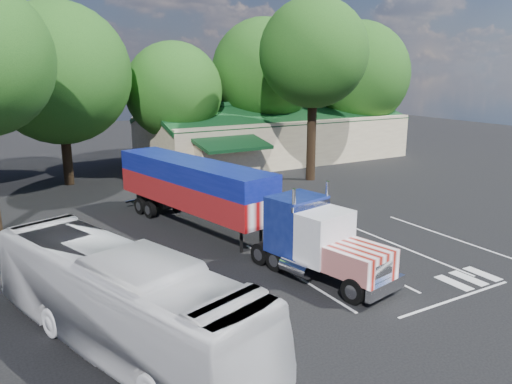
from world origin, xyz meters
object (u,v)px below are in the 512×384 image
semi_truck (220,196)px  bicycle (198,191)px  silver_sedan (204,166)px  woman (285,229)px  tour_bus (121,299)px

semi_truck → bicycle: semi_truck is taller
bicycle → silver_sedan: 6.81m
silver_sedan → woman: bearing=-177.8°
woman → semi_truck: bearing=44.5°
woman → silver_sedan: 17.31m
tour_bus → silver_sedan: 25.43m
semi_truck → silver_sedan: bearing=56.9°
silver_sedan → tour_bus: bearing=163.5°
tour_bus → silver_sedan: tour_bus is taller
woman → bicycle: bearing=5.6°
bicycle → tour_bus: 18.66m
bicycle → silver_sedan: bearing=68.3°
bicycle → tour_bus: size_ratio=0.14×
woman → silver_sedan: (3.40, 16.97, -0.09)m
bicycle → silver_sedan: size_ratio=0.34×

